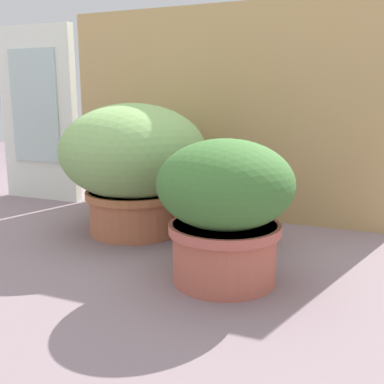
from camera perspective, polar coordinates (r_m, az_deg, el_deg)
ground_plane at (r=1.41m, az=-4.87°, el=-7.31°), size 6.00×6.00×0.00m
cardboard_backdrop at (r=1.74m, az=3.83°, el=9.76°), size 1.26×0.03×0.79m
window_panel_white at (r=2.17m, az=-18.81°, el=9.29°), size 0.39×0.05×0.77m
grass_planter at (r=1.55m, az=-7.38°, el=3.84°), size 0.49×0.49×0.44m
leafy_planter at (r=1.13m, az=4.19°, el=-1.68°), size 0.34×0.34×0.36m
cat at (r=1.45m, az=5.26°, el=-1.74°), size 0.38×0.19×0.32m
mushroom_ornament_red at (r=1.55m, az=-10.80°, el=-1.41°), size 0.11×0.11×0.15m
mushroom_ornament_pink at (r=1.55m, az=-11.17°, el=-1.75°), size 0.09×0.09×0.14m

